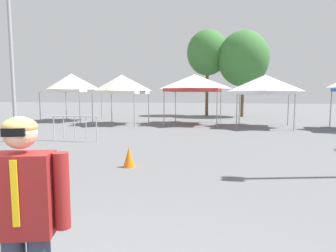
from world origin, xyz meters
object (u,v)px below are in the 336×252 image
canopy_tent_far_left (265,85)px  traffic_cone_lot_center (129,157)px  crowd_barrier_near_person (75,123)px  canopy_tent_behind_center (72,83)px  canopy_tent_behind_left (194,83)px  person_foreground (25,219)px  light_pole_opposite_side (10,24)px  tree_behind_tents_right (243,59)px  canopy_tent_center (122,84)px  tree_behind_tents_center (207,53)px

canopy_tent_far_left → traffic_cone_lot_center: (-4.49, -11.23, -2.28)m
crowd_barrier_near_person → canopy_tent_behind_center: bearing=121.7°
canopy_tent_behind_left → person_foreground: size_ratio=1.98×
light_pole_opposite_side → tree_behind_tents_right: size_ratio=1.11×
canopy_tent_center → canopy_tent_behind_left: (4.68, 1.15, 0.09)m
canopy_tent_behind_left → light_pole_opposite_side: light_pole_opposite_side is taller
crowd_barrier_near_person → canopy_tent_behind_left: bearing=65.0°
canopy_tent_far_left → tree_behind_tents_right: bearing=97.5°
person_foreground → traffic_cone_lot_center: 5.67m
person_foreground → traffic_cone_lot_center: size_ratio=3.27×
canopy_tent_far_left → traffic_cone_lot_center: size_ratio=6.26×
canopy_tent_behind_left → person_foreground: bearing=-86.2°
canopy_tent_far_left → light_pole_opposite_side: light_pole_opposite_side is taller
canopy_tent_behind_center → canopy_tent_behind_left: bearing=-2.4°
canopy_tent_behind_left → crowd_barrier_near_person: (-3.89, -8.36, -1.98)m
traffic_cone_lot_center → crowd_barrier_near_person: bearing=136.0°
canopy_tent_behind_center → canopy_tent_far_left: canopy_tent_behind_center is taller
crowd_barrier_near_person → traffic_cone_lot_center: 5.29m
canopy_tent_behind_center → person_foreground: size_ratio=1.98×
canopy_tent_behind_center → light_pole_opposite_side: size_ratio=0.42×
tree_behind_tents_right → crowd_barrier_near_person: tree_behind_tents_right is taller
crowd_barrier_near_person → tree_behind_tents_center: bearing=76.5°
canopy_tent_behind_center → canopy_tent_behind_left: 9.30m
canopy_tent_center → traffic_cone_lot_center: canopy_tent_center is taller
canopy_tent_far_left → canopy_tent_center: bearing=-177.7°
canopy_tent_behind_left → canopy_tent_far_left: 4.46m
canopy_tent_behind_center → light_pole_opposite_side: light_pole_opposite_side is taller
tree_behind_tents_right → crowd_barrier_near_person: bearing=-114.3°
light_pole_opposite_side → canopy_tent_center: bearing=78.6°
canopy_tent_behind_left → tree_behind_tents_right: bearing=66.4°
crowd_barrier_near_person → traffic_cone_lot_center: (3.78, -3.66, -0.48)m
crowd_barrier_near_person → light_pole_opposite_side: bearing=-165.2°
traffic_cone_lot_center → canopy_tent_behind_left: bearing=89.5°
canopy_tent_behind_center → tree_behind_tents_right: (12.58, 7.16, 2.29)m
canopy_tent_center → person_foreground: size_ratio=1.84×
canopy_tent_center → crowd_barrier_near_person: canopy_tent_center is taller
canopy_tent_behind_center → light_pole_opposite_side: 10.04m
canopy_tent_far_left → crowd_barrier_near_person: canopy_tent_far_left is taller
canopy_tent_behind_left → light_pole_opposite_side: size_ratio=0.42×
canopy_tent_behind_left → light_pole_opposite_side: bearing=-124.9°
canopy_tent_far_left → traffic_cone_lot_center: bearing=-111.8°
canopy_tent_behind_center → traffic_cone_lot_center: 15.64m
light_pole_opposite_side → tree_behind_tents_center: 18.33m
traffic_cone_lot_center → tree_behind_tents_right: bearing=80.1°
light_pole_opposite_side → tree_behind_tents_center: (6.34, 17.17, 1.04)m
tree_behind_tents_center → tree_behind_tents_right: tree_behind_tents_center is taller
tree_behind_tents_right → person_foreground: bearing=-94.9°
tree_behind_tents_right → crowd_barrier_near_person: (-7.19, -15.91, -4.37)m
canopy_tent_far_left → person_foreground: size_ratio=1.92×
canopy_tent_far_left → tree_behind_tents_center: 10.48m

